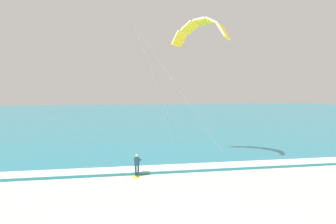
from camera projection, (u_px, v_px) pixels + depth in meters
The scene contains 5 objects.
sea at pixel (127, 114), 81.91m from camera, with size 200.00×120.00×0.20m, color teal.
surf_foam at pixel (161, 168), 24.00m from camera, with size 200.00×1.90×0.04m, color white.
surfboard at pixel (137, 176), 22.43m from camera, with size 0.90×1.47×0.09m.
kitesurfer at pixel (137, 164), 22.39m from camera, with size 0.64×0.63×1.69m.
kite_primary at pixel (201, 29), 26.76m from camera, with size 8.28×6.46×11.70m.
Camera 1 is at (-3.72, -11.74, 6.35)m, focal length 31.92 mm.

